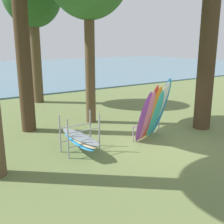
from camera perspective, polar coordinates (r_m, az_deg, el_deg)
The scene contains 3 objects.
ground_plane at distance 9.89m, azimuth 9.10°, elevation -6.33°, with size 80.00×80.00×0.00m, color olive.
leaning_board_pile at distance 9.93m, azimuth 8.46°, elevation -0.16°, with size 1.64×1.06×2.24m.
board_storage_rack at distance 8.92m, azimuth -6.77°, elevation -5.34°, with size 1.15×2.13×1.25m.
Camera 1 is at (-6.34, -6.76, 3.46)m, focal length 44.02 mm.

